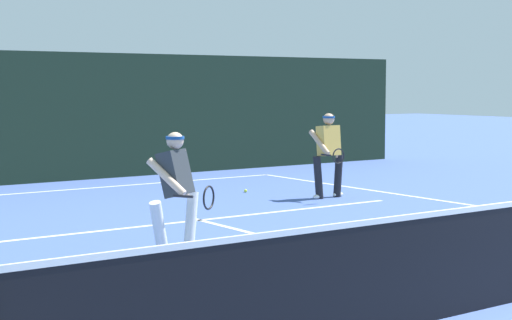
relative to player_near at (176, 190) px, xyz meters
The scene contains 7 objects.
court_line_baseline_far 7.64m from the player_near, 76.08° to the left, with size 9.80×0.10×0.01m, color white.
court_line_service 3.16m from the player_near, 53.12° to the left, with size 7.99×0.10×0.01m, color white.
court_line_centre 2.09m from the player_near, 16.60° to the right, with size 0.10×6.40×0.01m, color white.
player_near is the anchor object (origin of this frame).
player_far 6.20m from the player_near, 32.17° to the left, with size 0.80×0.88×1.63m.
tennis_ball 6.66m from the player_near, 47.98° to the left, with size 0.07×0.07×0.07m, color #D1E033.
back_fence_windscreen 9.16m from the player_near, 78.48° to the left, with size 20.63×0.12×2.91m, color black.
Camera 1 is at (-6.98, -5.25, 2.17)m, focal length 59.04 mm.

